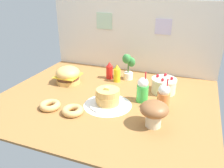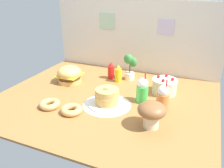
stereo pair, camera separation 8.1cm
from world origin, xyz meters
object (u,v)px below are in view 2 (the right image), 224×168
cream_soda_cup (142,90)px  orange_float_cup (163,98)px  mushroom_stool (152,112)px  donut_chocolate (71,110)px  donut_pink_glaze (50,104)px  ketchup_bottle (111,71)px  burger (69,74)px  layer_cake (164,86)px  potted_plant (130,66)px  pancake_stack (107,98)px  mustard_bottle (118,74)px

cream_soda_cup → orange_float_cup: 0.23m
mushroom_stool → donut_chocolate: bearing=-174.9°
donut_pink_glaze → ketchup_bottle: bearing=74.4°
burger → donut_chocolate: burger is taller
donut_pink_glaze → burger: bearing=104.6°
orange_float_cup → donut_chocolate: bearing=-153.8°
layer_cake → cream_soda_cup: size_ratio=0.83×
potted_plant → orange_float_cup: bearing=-48.8°
pancake_stack → orange_float_cup: size_ratio=1.13×
burger → orange_float_cup: bearing=-11.6°
layer_cake → mushroom_stool: 0.67m
layer_cake → mustard_bottle: mustard_bottle is taller
ketchup_bottle → mushroom_stool: bearing=-49.5°
mustard_bottle → donut_chocolate: (-0.12, -0.83, -0.07)m
ketchup_bottle → donut_chocolate: size_ratio=1.08×
burger → potted_plant: (0.62, 0.36, 0.08)m
mustard_bottle → orange_float_cup: bearing=-37.3°
cream_soda_cup → donut_pink_glaze: (-0.77, -0.44, -0.09)m
pancake_stack → cream_soda_cup: cream_soda_cup is taller
ketchup_bottle → layer_cake: bearing=-13.5°
cream_soda_cup → layer_cake: bearing=59.6°
donut_chocolate → potted_plant: bearing=77.1°
burger → mushroom_stool: 1.23m
mustard_bottle → orange_float_cup: (0.62, -0.47, 0.03)m
burger → pancake_stack: bearing=-28.2°
mustard_bottle → cream_soda_cup: cream_soda_cup is taller
ketchup_bottle → potted_plant: bearing=16.0°
pancake_stack → layer_cake: (0.45, 0.47, 0.00)m
burger → donut_chocolate: size_ratio=1.43×
mustard_bottle → orange_float_cup: size_ratio=0.67×
donut_chocolate → cream_soda_cup: bearing=41.0°
burger → mushroom_stool: size_ratio=1.21×
pancake_stack → ketchup_bottle: ketchup_bottle is taller
potted_plant → pancake_stack: bearing=-88.7°
layer_cake → cream_soda_cup: cream_soda_cup is taller
layer_cake → ketchup_bottle: 0.70m
pancake_stack → cream_soda_cup: (0.29, 0.20, 0.05)m
mustard_bottle → mushroom_stool: bearing=-52.5°
donut_chocolate → mushroom_stool: (0.71, 0.06, 0.11)m
layer_cake → potted_plant: potted_plant is taller
burger → mustard_bottle: 0.57m
layer_cake → donut_chocolate: size_ratio=1.34×
pancake_stack → cream_soda_cup: bearing=34.5°
donut_pink_glaze → potted_plant: 1.06m
ketchup_bottle → mushroom_stool: size_ratio=0.91×
pancake_stack → mushroom_stool: bearing=-22.0°
mustard_bottle → layer_cake: bearing=-10.4°
mustard_bottle → cream_soda_cup: (0.40, -0.38, 0.03)m
ketchup_bottle → donut_pink_glaze: bearing=-105.6°
burger → pancake_stack: (0.63, -0.34, -0.02)m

